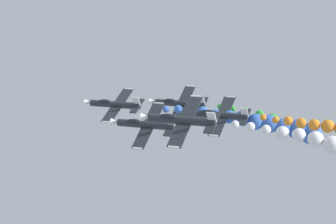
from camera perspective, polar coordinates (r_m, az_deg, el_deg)
name	(u,v)px	position (r m, az deg, el deg)	size (l,w,h in m)	color
airplane_lead	(114,104)	(104.65, -4.87, 0.69)	(8.64, 10.35, 4.74)	#23282D
smoke_trail_lead	(271,125)	(99.25, 9.25, -1.17)	(7.42, 26.42, 5.62)	blue
airplane_left_inner	(145,124)	(92.24, -2.11, -1.13)	(8.03, 10.35, 5.79)	#23282D
airplane_right_inner	(179,103)	(108.44, 1.00, 0.78)	(8.16, 10.35, 5.59)	#23282D
smoke_trail_right_inner	(277,121)	(104.17, 9.79, -0.80)	(2.36, 14.79, 4.30)	green
airplane_left_outer	(218,115)	(97.89, 4.56, -0.27)	(8.40, 10.35, 5.19)	#23282D
airplane_right_outer	(181,120)	(79.85, 1.15, -0.73)	(8.13, 10.35, 5.64)	#23282D
smoke_trail_right_outer	(330,145)	(76.31, 14.38, -2.91)	(3.01, 17.23, 4.51)	white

